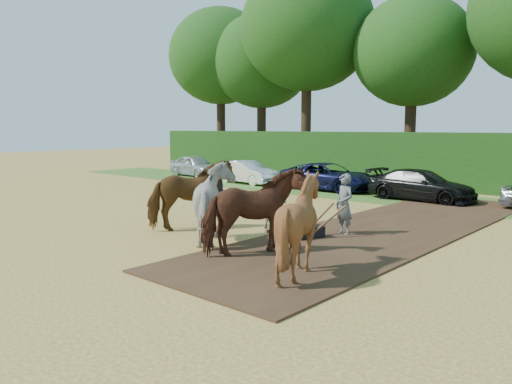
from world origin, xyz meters
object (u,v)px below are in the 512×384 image
at_px(spectator_far, 219,193).
at_px(plough_team, 238,207).
at_px(parked_cars, 412,184).
at_px(spectator_near, 275,204).

xyz_separation_m(spectator_far, plough_team, (4.33, -3.48, 0.31)).
height_order(spectator_far, parked_cars, spectator_far).
relative_size(spectator_near, spectator_far, 0.99).
bearing_deg(spectator_far, spectator_near, -128.16).
distance_m(spectator_far, parked_cars, 9.46).
height_order(spectator_far, plough_team, plough_team).
bearing_deg(spectator_far, plough_team, -154.89).
bearing_deg(spectator_far, parked_cars, -49.47).
bearing_deg(parked_cars, spectator_near, -92.61).
height_order(spectator_near, spectator_far, spectator_far).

